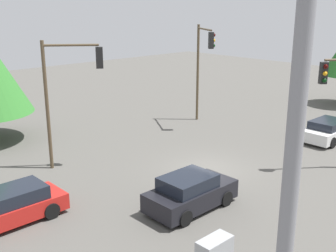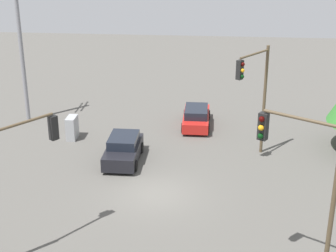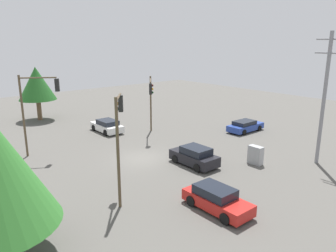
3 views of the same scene
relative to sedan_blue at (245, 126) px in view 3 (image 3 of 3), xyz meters
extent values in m
plane|color=#54514C|center=(-0.23, -13.52, -0.59)|extent=(80.00, 80.00, 0.00)
cube|color=#233D93|center=(0.00, 0.05, -0.11)|extent=(1.77, 4.34, 0.63)
cube|color=black|center=(0.00, -0.17, 0.41)|extent=(1.56, 2.39, 0.40)
cylinder|color=black|center=(-0.84, 1.39, -0.29)|extent=(0.22, 0.60, 0.60)
cylinder|color=black|center=(0.84, 1.39, -0.29)|extent=(0.22, 0.60, 0.60)
cylinder|color=black|center=(-0.84, -1.30, -0.29)|extent=(0.22, 0.60, 0.60)
cylinder|color=black|center=(0.84, -1.30, -0.29)|extent=(0.22, 0.60, 0.60)
cube|color=red|center=(9.52, -15.20, -0.07)|extent=(4.22, 1.72, 0.66)
cube|color=black|center=(9.30, -15.20, 0.53)|extent=(2.32, 1.51, 0.54)
cylinder|color=black|center=(10.83, -14.38, -0.26)|extent=(0.66, 0.22, 0.66)
cylinder|color=black|center=(10.83, -16.01, -0.26)|extent=(0.66, 0.22, 0.66)
cylinder|color=black|center=(8.21, -14.38, -0.26)|extent=(0.66, 0.22, 0.66)
cylinder|color=black|center=(8.21, -16.01, -0.26)|extent=(0.66, 0.22, 0.66)
cube|color=black|center=(3.50, -11.18, -0.01)|extent=(4.01, 1.83, 0.79)
cube|color=black|center=(3.70, -11.18, 0.65)|extent=(2.21, 1.61, 0.54)
cylinder|color=black|center=(2.26, -12.05, -0.26)|extent=(0.66, 0.22, 0.66)
cylinder|color=black|center=(2.26, -10.31, -0.26)|extent=(0.66, 0.22, 0.66)
cylinder|color=black|center=(4.75, -12.05, -0.26)|extent=(0.66, 0.22, 0.66)
cylinder|color=black|center=(4.75, -10.31, -0.26)|extent=(0.66, 0.22, 0.66)
cube|color=silver|center=(-9.48, -11.59, -0.06)|extent=(4.17, 1.84, 0.68)
cube|color=black|center=(-9.27, -11.59, 0.51)|extent=(2.29, 1.62, 0.47)
cylinder|color=black|center=(-10.77, -12.46, -0.25)|extent=(0.67, 0.22, 0.67)
cylinder|color=black|center=(-10.77, -10.71, -0.25)|extent=(0.67, 0.22, 0.67)
cylinder|color=black|center=(-8.19, -12.46, -0.25)|extent=(0.67, 0.22, 0.67)
cylinder|color=black|center=(-8.19, -10.71, -0.25)|extent=(0.67, 0.22, 0.67)
cylinder|color=brown|center=(5.53, -19.30, 2.71)|extent=(0.18, 0.18, 6.59)
cylinder|color=brown|center=(4.45, -18.48, 5.76)|extent=(2.24, 1.73, 0.12)
cube|color=black|center=(3.37, -17.66, 5.13)|extent=(0.44, 0.43, 1.05)
sphere|color=#360503|center=(3.26, -17.80, 5.47)|extent=(0.22, 0.22, 0.22)
sphere|color=orange|center=(3.26, -17.80, 5.13)|extent=(0.22, 0.22, 0.22)
sphere|color=black|center=(3.26, -17.80, 4.80)|extent=(0.22, 0.22, 0.22)
cylinder|color=brown|center=(-7.08, -20.66, 2.86)|extent=(0.18, 0.18, 6.90)
cylinder|color=brown|center=(-6.32, -19.42, 6.06)|extent=(1.61, 2.55, 0.12)
cube|color=black|center=(-5.57, -18.17, 5.43)|extent=(0.42, 0.44, 1.05)
sphere|color=#360503|center=(-5.71, -18.08, 5.77)|extent=(0.22, 0.22, 0.22)
sphere|color=orange|center=(-5.71, -18.08, 5.43)|extent=(0.22, 0.22, 0.22)
sphere|color=black|center=(-5.71, -18.08, 5.10)|extent=(0.22, 0.22, 0.22)
cylinder|color=brown|center=(-6.79, -7.64, 2.38)|extent=(0.18, 0.18, 5.94)
cylinder|color=brown|center=(-5.44, -8.67, 5.10)|extent=(2.78, 2.14, 0.12)
cube|color=black|center=(-4.08, -9.69, 4.48)|extent=(0.44, 0.43, 1.05)
sphere|color=#360503|center=(-3.98, -9.55, 4.81)|extent=(0.22, 0.22, 0.22)
sphere|color=orange|center=(-3.98, -9.55, 4.48)|extent=(0.22, 0.22, 0.22)
sphere|color=black|center=(-3.98, -9.55, 4.14)|extent=(0.22, 0.22, 0.22)
cylinder|color=gray|center=(9.57, -3.31, 4.55)|extent=(0.28, 0.28, 10.27)
cylinder|color=gray|center=(9.57, -3.31, 9.08)|extent=(2.20, 0.12, 0.12)
cylinder|color=gray|center=(9.57, -3.31, 8.08)|extent=(2.20, 0.12, 0.12)
cube|color=#9EA0A3|center=(6.53, -7.32, 0.16)|extent=(1.16, 0.58, 1.48)
cylinder|color=brown|center=(-19.72, -15.17, 0.68)|extent=(0.55, 0.55, 2.52)
cone|color=#1E561E|center=(-19.72, -15.17, 3.93)|extent=(4.44, 4.44, 3.99)
camera|label=1|loc=(15.23, -0.15, 7.69)|focal=45.00mm
camera|label=2|loc=(-23.47, -16.28, 12.45)|focal=55.00mm
camera|label=3|loc=(20.86, -28.45, 9.01)|focal=35.00mm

